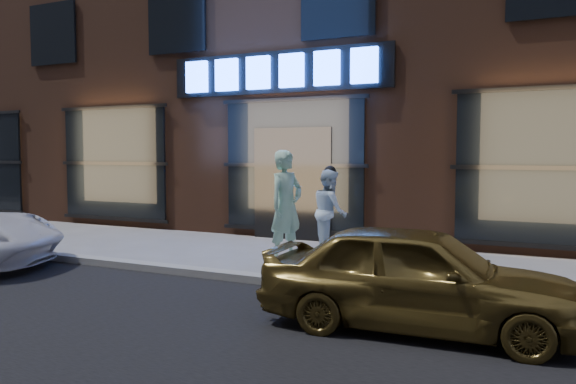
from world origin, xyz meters
name	(u,v)px	position (x,y,z in m)	size (l,w,h in m)	color
ground	(184,275)	(0.00, 0.00, 0.00)	(90.00, 90.00, 0.00)	slate
curb	(184,271)	(0.00, 0.00, 0.06)	(60.00, 0.25, 0.12)	gray
storefront_building	(355,33)	(0.00, 7.99, 5.15)	(30.20, 8.28, 10.30)	#54301E
man_bowtie	(286,206)	(0.95, 1.63, 0.96)	(0.70, 0.46, 1.91)	#A2D5AF
man_cap	(330,211)	(1.31, 2.78, 0.78)	(0.76, 0.59, 1.56)	white
gold_sedan	(418,277)	(3.82, -1.15, 0.56)	(1.33, 3.31, 1.13)	brown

